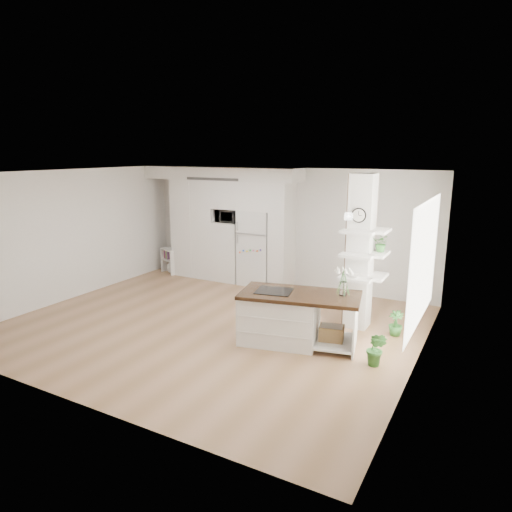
{
  "coord_description": "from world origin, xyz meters",
  "views": [
    {
      "loc": [
        4.4,
        -6.42,
        3.06
      ],
      "look_at": [
        0.4,
        0.9,
        1.14
      ],
      "focal_mm": 32.0,
      "sensor_mm": 36.0,
      "label": 1
    }
  ],
  "objects": [
    {
      "name": "refrigerator",
      "position": [
        -0.53,
        2.68,
        0.88
      ],
      "size": [
        0.78,
        0.69,
        1.75
      ],
      "color": "silver",
      "rests_on": "floor"
    },
    {
      "name": "floor_plant_b",
      "position": [
        3.0,
        1.08,
        0.21
      ],
      "size": [
        0.24,
        0.24,
        0.43
      ],
      "primitive_type": "imported",
      "rotation": [
        0.0,
        0.0,
        -0.02
      ],
      "color": "#33752F",
      "rests_on": "floor"
    },
    {
      "name": "bookshelf",
      "position": [
        -2.93,
        2.49,
        0.28
      ],
      "size": [
        0.61,
        0.49,
        0.63
      ],
      "rotation": [
        0.0,
        0.0,
        -0.39
      ],
      "color": "white",
      "rests_on": "floor"
    },
    {
      "name": "microwave",
      "position": [
        -1.27,
        2.62,
        1.57
      ],
      "size": [
        0.54,
        0.37,
        0.3
      ],
      "primitive_type": "imported",
      "color": "#2D2D2D",
      "rests_on": "cabinet_wall"
    },
    {
      "name": "cabinet_wall",
      "position": [
        -1.45,
        2.67,
        1.51
      ],
      "size": [
        4.0,
        0.71,
        2.7
      ],
      "color": "white",
      "rests_on": "floor"
    },
    {
      "name": "floor_plant_a",
      "position": [
        3.0,
        -0.22,
        0.27
      ],
      "size": [
        0.34,
        0.3,
        0.53
      ],
      "primitive_type": "imported",
      "rotation": [
        0.0,
        0.0,
        -0.22
      ],
      "color": "#33752F",
      "rests_on": "floor"
    },
    {
      "name": "kitchen_island",
      "position": [
        1.49,
        -0.05,
        0.45
      ],
      "size": [
        2.04,
        1.28,
        1.42
      ],
      "rotation": [
        0.0,
        0.0,
        0.22
      ],
      "color": "white",
      "rests_on": "floor"
    },
    {
      "name": "column",
      "position": [
        2.38,
        1.13,
        1.35
      ],
      "size": [
        0.69,
        0.9,
        2.7
      ],
      "color": "silver",
      "rests_on": "floor"
    },
    {
      "name": "room",
      "position": [
        0.0,
        0.0,
        1.86
      ],
      "size": [
        7.04,
        6.04,
        2.72
      ],
      "color": "white",
      "rests_on": "ground"
    },
    {
      "name": "shelf_plant",
      "position": [
        2.63,
        1.3,
        1.52
      ],
      "size": [
        0.27,
        0.23,
        0.3
      ],
      "primitive_type": "imported",
      "color": "#33752F",
      "rests_on": "column"
    },
    {
      "name": "decor_bowl",
      "position": [
        2.3,
        0.9,
        1.0
      ],
      "size": [
        0.22,
        0.22,
        0.05
      ],
      "primitive_type": "imported",
      "color": "white",
      "rests_on": "column"
    },
    {
      "name": "pendant_light",
      "position": [
        1.7,
        0.15,
        2.12
      ],
      "size": [
        0.12,
        0.12,
        0.1
      ],
      "primitive_type": "cylinder",
      "color": "white",
      "rests_on": "room"
    },
    {
      "name": "window",
      "position": [
        3.48,
        0.3,
        1.5
      ],
      "size": [
        0.0,
        2.4,
        2.4
      ],
      "primitive_type": "plane",
      "rotation": [
        1.57,
        0.0,
        -1.57
      ],
      "color": "white",
      "rests_on": "room"
    },
    {
      "name": "floor",
      "position": [
        0.0,
        0.0,
        0.0
      ],
      "size": [
        7.0,
        6.0,
        0.01
      ],
      "primitive_type": "cube",
      "color": "#A37958",
      "rests_on": "ground"
    }
  ]
}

